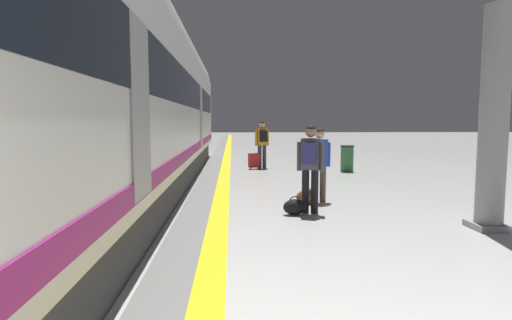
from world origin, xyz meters
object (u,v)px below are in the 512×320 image
at_px(passenger_far, 262,140).
at_px(passenger_mid, 319,159).
at_px(high_speed_train, 114,86).
at_px(duffel_bag_mid, 307,197).
at_px(platform_pillar, 494,124).
at_px(waste_bin, 347,158).
at_px(suitcase_far, 254,160).
at_px(passenger_near, 310,161).
at_px(duffel_bag_near, 295,207).

bearing_deg(passenger_far, passenger_mid, -83.00).
relative_size(high_speed_train, duffel_bag_mid, 61.96).
bearing_deg(passenger_mid, duffel_bag_mid, -142.06).
xyz_separation_m(platform_pillar, waste_bin, (-0.22, 7.65, -1.27)).
height_order(passenger_far, suitcase_far, passenger_far).
relative_size(passenger_mid, duffel_bag_mid, 3.66).
height_order(duffel_bag_mid, waste_bin, waste_bin).
xyz_separation_m(passenger_mid, suitcase_far, (-1.11, 6.15, -0.62)).
relative_size(high_speed_train, waste_bin, 29.96).
xyz_separation_m(passenger_near, waste_bin, (2.49, 6.31, -0.55)).
xyz_separation_m(duffel_bag_mid, passenger_far, (-0.47, 6.65, 0.88)).
relative_size(duffel_bag_mid, suitcase_far, 0.77).
height_order(high_speed_train, waste_bin, high_speed_train).
bearing_deg(passenger_far, platform_pillar, -70.73).
distance_m(high_speed_train, duffel_bag_near, 4.56).
distance_m(passenger_near, platform_pillar, 3.11).
relative_size(passenger_far, suitcase_far, 3.04).
bearing_deg(suitcase_far, duffel_bag_mid, -82.95).
bearing_deg(passenger_far, suitcase_far, -142.69).
relative_size(passenger_near, passenger_far, 0.97).
bearing_deg(suitcase_far, passenger_mid, -79.75).
bearing_deg(high_speed_train, waste_bin, 38.28).
relative_size(passenger_mid, suitcase_far, 2.80).
bearing_deg(waste_bin, high_speed_train, -141.72).
distance_m(duffel_bag_mid, passenger_far, 6.72).
distance_m(passenger_near, suitcase_far, 7.31).
distance_m(passenger_far, suitcase_far, 0.83).
relative_size(duffel_bag_near, passenger_far, 0.25).
distance_m(passenger_near, duffel_bag_near, 0.92).
bearing_deg(passenger_near, passenger_mid, 69.37).
height_order(passenger_mid, duffel_bag_mid, passenger_mid).
xyz_separation_m(duffel_bag_near, platform_pillar, (3.03, -1.17, 1.57)).
distance_m(high_speed_train, platform_pillar, 7.20).
xyz_separation_m(passenger_mid, platform_pillar, (2.30, -2.43, 0.79)).
distance_m(high_speed_train, suitcase_far, 7.21).
relative_size(passenger_near, duffel_bag_mid, 3.85).
relative_size(passenger_near, passenger_mid, 1.05).
xyz_separation_m(high_speed_train, suitcase_far, (3.28, 6.04, -2.19)).
relative_size(passenger_near, waste_bin, 1.86).
distance_m(passenger_near, passenger_far, 7.50).
bearing_deg(suitcase_far, high_speed_train, -118.49).
xyz_separation_m(passenger_far, suitcase_far, (-0.33, -0.25, -0.72)).
bearing_deg(duffel_bag_mid, high_speed_train, 174.96).
bearing_deg(passenger_near, duffel_bag_mid, 83.77).
bearing_deg(duffel_bag_near, platform_pillar, -21.18).
bearing_deg(waste_bin, duffel_bag_mid, -113.72).
distance_m(platform_pillar, waste_bin, 7.76).
bearing_deg(passenger_mid, suitcase_far, 100.25).
distance_m(high_speed_train, waste_bin, 8.49).
bearing_deg(high_speed_train, duffel_bag_mid, -5.04).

